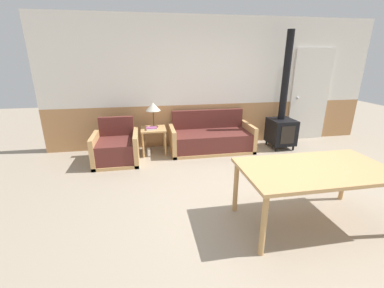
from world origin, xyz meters
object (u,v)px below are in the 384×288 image
object	(u,v)px
couch	(211,139)
wood_stove	(282,121)
dining_table	(315,173)
armchair	(117,149)
table_lamp	(153,108)
side_table	(154,133)

from	to	relation	value
couch	wood_stove	size ratio (longest dim) A/B	0.71
dining_table	couch	bearing A→B (deg)	101.27
armchair	couch	bearing A→B (deg)	3.22
dining_table	wood_stove	xyz separation A→B (m)	(1.01, 2.57, -0.06)
armchair	wood_stove	world-z (taller)	wood_stove
table_lamp	dining_table	size ratio (longest dim) A/B	0.30
armchair	dining_table	bearing A→B (deg)	-49.62
couch	wood_stove	xyz separation A→B (m)	(1.54, -0.09, 0.35)
armchair	dining_table	distance (m)	3.42
table_lamp	dining_table	distance (m)	3.28
armchair	dining_table	world-z (taller)	armchair
table_lamp	dining_table	xyz separation A→B (m)	(1.71, -2.79, -0.29)
side_table	dining_table	bearing A→B (deg)	-57.39
dining_table	table_lamp	bearing A→B (deg)	121.52
couch	wood_stove	world-z (taller)	wood_stove
dining_table	wood_stove	world-z (taller)	wood_stove
couch	wood_stove	distance (m)	1.58
armchair	wood_stove	bearing A→B (deg)	-2.06
couch	table_lamp	xyz separation A→B (m)	(-1.18, 0.13, 0.69)
couch	dining_table	bearing A→B (deg)	-78.73
armchair	wood_stove	size ratio (longest dim) A/B	0.34
wood_stove	side_table	bearing A→B (deg)	177.37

